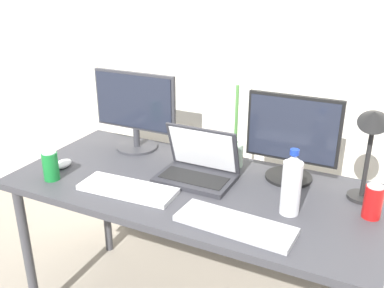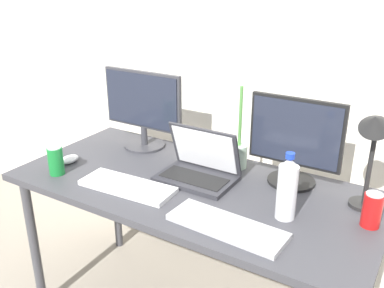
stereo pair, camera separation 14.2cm
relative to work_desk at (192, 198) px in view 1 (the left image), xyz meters
The scene contains 13 objects.
wall_back 0.86m from the work_desk, 90.00° to the left, with size 7.00×0.08×2.60m, color silver.
work_desk is the anchor object (origin of this frame).
monitor_left 0.55m from the work_desk, 151.73° to the left, with size 0.44×0.20×0.39m.
monitor_center 0.49m from the work_desk, 33.33° to the left, with size 0.38×0.20×0.37m.
laptop_silver 0.14m from the work_desk, 92.12° to the left, with size 0.32×0.22×0.22m.
keyboard_main 0.36m from the work_desk, 39.07° to the right, with size 0.42×0.14×0.02m, color #B2B2B7.
keyboard_aux 0.28m from the work_desk, 139.92° to the right, with size 0.40×0.15×0.02m, color white.
mouse_by_keyboard 0.61m from the work_desk, 169.16° to the right, with size 0.06×0.10×0.03m, color silver.
water_bottle 0.46m from the work_desk, ahead, with size 0.07×0.07×0.25m.
soda_can_near_keyboard 0.71m from the work_desk, ahead, with size 0.07×0.07×0.13m.
soda_can_by_laptop 0.61m from the work_desk, 157.93° to the right, with size 0.07×0.07×0.13m.
bamboo_vase 0.30m from the work_desk, 69.32° to the left, with size 0.07×0.07×0.38m.
desk_lamp 0.75m from the work_desk, 12.16° to the left, with size 0.11×0.18×0.41m.
Camera 1 is at (0.70, -1.43, 1.57)m, focal length 40.00 mm.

